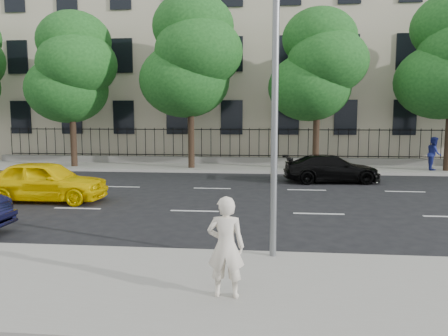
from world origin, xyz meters
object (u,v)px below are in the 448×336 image
(black_sedan, at_px, (331,169))
(woman_near, at_px, (226,247))
(yellow_taxi, at_px, (46,181))
(street_light, at_px, (276,18))

(black_sedan, distance_m, woman_near, 14.24)
(yellow_taxi, distance_m, woman_near, 10.92)
(street_light, xyz_separation_m, black_sedan, (2.83, 11.05, -4.50))
(yellow_taxi, relative_size, black_sedan, 0.99)
(street_light, relative_size, woman_near, 4.80)
(street_light, bearing_deg, yellow_taxi, 146.80)
(street_light, bearing_deg, woman_near, -106.21)
(black_sedan, xyz_separation_m, woman_near, (-3.62, -13.77, 0.34))
(woman_near, bearing_deg, black_sedan, -103.44)
(street_light, bearing_deg, black_sedan, 75.64)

